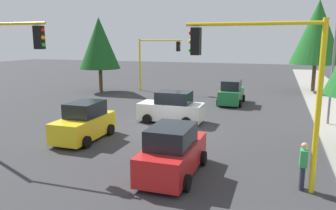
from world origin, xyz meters
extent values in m
plane|color=#353538|center=(0.00, 0.00, 0.00)|extent=(120.00, 120.00, 0.00)
cylinder|color=yellow|center=(6.00, 7.50, 2.91)|extent=(0.18, 0.18, 5.82)
cylinder|color=yellow|center=(6.00, 5.25, 5.67)|extent=(0.12, 4.50, 0.12)
cube|color=black|center=(6.00, 3.36, 5.09)|extent=(0.36, 0.32, 0.96)
sphere|color=red|center=(6.00, 3.18, 5.39)|extent=(0.18, 0.18, 0.18)
sphere|color=yellow|center=(6.00, 3.18, 5.09)|extent=(0.18, 0.18, 0.18)
sphere|color=green|center=(6.00, 3.18, 4.79)|extent=(0.18, 0.18, 0.18)
cylinder|color=yellow|center=(6.00, -5.25, 5.83)|extent=(0.12, 4.50, 0.12)
cube|color=black|center=(6.00, -3.36, 5.25)|extent=(0.36, 0.32, 0.96)
sphere|color=red|center=(6.00, -3.18, 5.55)|extent=(0.18, 0.18, 0.18)
sphere|color=yellow|center=(6.00, -3.18, 5.25)|extent=(0.18, 0.18, 0.18)
sphere|color=green|center=(6.00, -3.18, 4.95)|extent=(0.18, 0.18, 0.18)
cylinder|color=yellow|center=(-14.00, -7.50, 2.65)|extent=(0.18, 0.18, 5.30)
cylinder|color=yellow|center=(-14.00, -5.25, 5.15)|extent=(0.12, 4.50, 0.12)
cube|color=black|center=(-14.00, -3.36, 4.57)|extent=(0.36, 0.32, 0.96)
sphere|color=red|center=(-14.00, -3.18, 4.87)|extent=(0.18, 0.18, 0.18)
sphere|color=yellow|center=(-14.00, -3.18, 4.57)|extent=(0.18, 0.18, 0.18)
sphere|color=green|center=(-14.00, -3.18, 4.27)|extent=(0.18, 0.18, 0.18)
cylinder|color=slate|center=(-4.00, 9.20, 3.50)|extent=(0.14, 0.14, 7.00)
cylinder|color=brown|center=(-12.00, -11.00, 1.27)|extent=(0.36, 0.36, 2.54)
cone|color=#19511E|center=(-12.00, -11.00, 4.88)|extent=(4.06, 4.06, 5.08)
cylinder|color=brown|center=(-18.00, 9.50, 1.54)|extent=(0.36, 0.36, 3.07)
cone|color=#1E6023|center=(-18.00, 9.50, 5.95)|extent=(4.92, 4.92, 6.15)
cube|color=yellow|center=(3.13, -3.30, 0.69)|extent=(3.87, 1.68, 1.05)
cube|color=black|center=(2.94, -3.30, 1.60)|extent=(2.01, 1.48, 0.76)
cylinder|color=black|center=(4.33, -2.40, 0.30)|extent=(0.60, 0.20, 0.60)
cylinder|color=black|center=(4.33, -4.20, 0.30)|extent=(0.60, 0.20, 0.60)
cylinder|color=black|center=(1.93, -2.40, 0.30)|extent=(0.60, 0.20, 0.60)
cylinder|color=black|center=(1.93, -4.20, 0.30)|extent=(0.60, 0.20, 0.60)
cube|color=#1E7238|center=(-9.43, 2.62, 0.69)|extent=(4.00, 1.61, 1.05)
cube|color=black|center=(-9.23, 2.62, 1.60)|extent=(2.08, 1.42, 0.76)
cylinder|color=black|center=(-10.67, 1.76, 0.30)|extent=(0.60, 0.20, 0.60)
cylinder|color=black|center=(-10.67, 3.48, 0.30)|extent=(0.60, 0.20, 0.60)
cylinder|color=black|center=(-8.19, 1.76, 0.30)|extent=(0.60, 0.20, 0.60)
cylinder|color=black|center=(-8.19, 3.48, 0.30)|extent=(0.60, 0.20, 0.60)
cube|color=red|center=(6.00, 2.52, 0.69)|extent=(4.14, 1.71, 1.05)
cube|color=black|center=(6.20, 2.52, 1.60)|extent=(2.15, 1.50, 0.76)
cylinder|color=black|center=(4.71, 1.61, 0.30)|extent=(0.60, 0.20, 0.60)
cylinder|color=black|center=(4.71, 3.44, 0.30)|extent=(0.60, 0.20, 0.60)
cylinder|color=black|center=(7.28, 1.61, 0.30)|extent=(0.60, 0.20, 0.60)
cylinder|color=black|center=(7.28, 3.44, 0.30)|extent=(0.60, 0.20, 0.60)
cube|color=white|center=(-2.00, -0.19, 0.69)|extent=(1.75, 4.07, 1.05)
cube|color=black|center=(-2.00, 0.02, 1.60)|extent=(1.54, 2.12, 0.76)
cylinder|color=black|center=(-1.06, -1.45, 0.30)|extent=(0.20, 0.60, 0.60)
cylinder|color=black|center=(-2.94, -1.45, 0.30)|extent=(0.20, 0.60, 0.60)
cylinder|color=black|center=(-1.06, 1.08, 0.30)|extent=(0.20, 0.60, 0.60)
cylinder|color=black|center=(-2.94, 1.08, 0.30)|extent=(0.20, 0.60, 0.60)
cylinder|color=#262638|center=(5.96, 7.19, 0.42)|extent=(0.16, 0.16, 0.85)
cylinder|color=#262638|center=(5.76, 7.19, 0.42)|extent=(0.16, 0.16, 0.85)
cube|color=green|center=(5.86, 7.19, 1.15)|extent=(0.40, 0.24, 0.60)
sphere|color=tan|center=(5.86, 7.19, 1.59)|extent=(0.22, 0.22, 0.22)
camera|label=1|loc=(17.57, 6.21, 5.11)|focal=35.29mm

